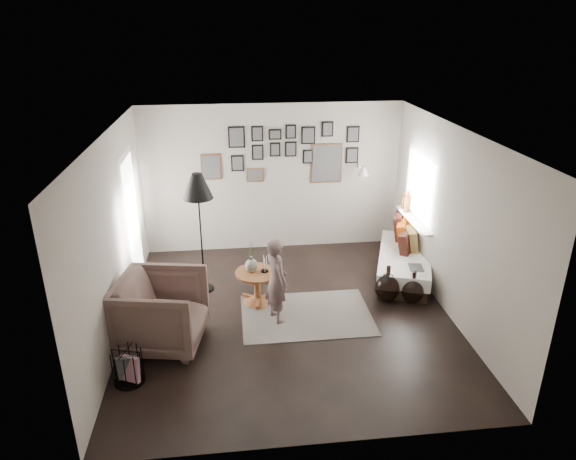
{
  "coord_description": "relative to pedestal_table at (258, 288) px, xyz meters",
  "views": [
    {
      "loc": [
        -0.74,
        -6.21,
        3.88
      ],
      "look_at": [
        0.05,
        0.5,
        1.1
      ],
      "focal_mm": 32.0,
      "sensor_mm": 36.0,
      "label": 1
    }
  ],
  "objects": [
    {
      "name": "ceiling",
      "position": [
        0.41,
        -0.41,
        2.37
      ],
      "size": [
        4.8,
        4.8,
        0.0
      ],
      "primitive_type": "plane",
      "rotation": [
        3.14,
        0.0,
        0.0
      ],
      "color": "white",
      "rests_on": "wall_back"
    },
    {
      "name": "magazine_on_daybed",
      "position": [
        2.4,
        0.03,
        0.18
      ],
      "size": [
        0.24,
        0.3,
        0.01
      ],
      "primitive_type": "cube",
      "rotation": [
        0.0,
        0.0,
        -0.16
      ],
      "color": "black",
      "rests_on": "daybed"
    },
    {
      "name": "child",
      "position": [
        0.23,
        -0.5,
        0.38
      ],
      "size": [
        0.44,
        0.52,
        1.22
      ],
      "primitive_type": "imported",
      "rotation": [
        0.0,
        0.0,
        1.95
      ],
      "color": "#6D5656",
      "rests_on": "ground"
    },
    {
      "name": "vase",
      "position": [
        -0.08,
        0.02,
        0.41
      ],
      "size": [
        0.18,
        0.18,
        0.46
      ],
      "color": "black",
      "rests_on": "pedestal_table"
    },
    {
      "name": "gallery_wall",
      "position": [
        0.7,
        1.97,
        1.51
      ],
      "size": [
        2.74,
        0.03,
        1.08
      ],
      "color": "brown",
      "rests_on": "wall_back"
    },
    {
      "name": "window_right",
      "position": [
        2.59,
        0.93,
        0.7
      ],
      "size": [
        0.15,
        1.32,
        1.3
      ],
      "color": "white",
      "rests_on": "wall_right"
    },
    {
      "name": "rug",
      "position": [
        0.66,
        -0.45,
        -0.23
      ],
      "size": [
        1.82,
        1.28,
        0.01
      ],
      "primitive_type": "cube",
      "rotation": [
        0.0,
        0.0,
        -0.0
      ],
      "color": "#B1A89C",
      "rests_on": "ground"
    },
    {
      "name": "armchair_cushion",
      "position": [
        -1.23,
        -0.85,
        0.25
      ],
      "size": [
        0.51,
        0.52,
        0.19
      ],
      "primitive_type": "cube",
      "rotation": [
        -0.21,
        0.0,
        -0.22
      ],
      "color": "silver",
      "rests_on": "armchair"
    },
    {
      "name": "demijohn_small",
      "position": [
        2.26,
        -0.28,
        -0.04
      ],
      "size": [
        0.33,
        0.33,
        0.51
      ],
      "color": "black",
      "rests_on": "ground"
    },
    {
      "name": "wall_sconce",
      "position": [
        1.96,
        1.72,
        1.23
      ],
      "size": [
        0.18,
        0.36,
        0.16
      ],
      "color": "white",
      "rests_on": "wall_back"
    },
    {
      "name": "wall_left",
      "position": [
        -1.84,
        -0.41,
        1.07
      ],
      "size": [
        0.0,
        4.8,
        4.8
      ],
      "primitive_type": "plane",
      "rotation": [
        1.57,
        0.0,
        1.57
      ],
      "color": "#A69D91",
      "rests_on": "ground"
    },
    {
      "name": "wall_front",
      "position": [
        0.41,
        -2.81,
        1.07
      ],
      "size": [
        4.5,
        0.0,
        4.5
      ],
      "primitive_type": "plane",
      "rotation": [
        -1.57,
        0.0,
        0.0
      ],
      "color": "#A69D91",
      "rests_on": "ground"
    },
    {
      "name": "door_left",
      "position": [
        -1.82,
        0.79,
        0.82
      ],
      "size": [
        0.0,
        2.14,
        2.14
      ],
      "color": "white",
      "rests_on": "wall_left"
    },
    {
      "name": "armchair",
      "position": [
        -1.26,
        -0.9,
        0.24
      ],
      "size": [
        1.2,
        1.18,
        0.94
      ],
      "primitive_type": "imported",
      "rotation": [
        0.0,
        0.0,
        1.39
      ],
      "color": "brown",
      "rests_on": "ground"
    },
    {
      "name": "wall_back",
      "position": [
        0.41,
        1.99,
        1.07
      ],
      "size": [
        4.5,
        0.0,
        4.5
      ],
      "primitive_type": "plane",
      "rotation": [
        1.57,
        0.0,
        0.0
      ],
      "color": "#A69D91",
      "rests_on": "ground"
    },
    {
      "name": "pedestal_table",
      "position": [
        0.0,
        0.0,
        0.0
      ],
      "size": [
        0.64,
        0.64,
        0.5
      ],
      "rotation": [
        0.0,
        0.0,
        0.16
      ],
      "color": "brown",
      "rests_on": "ground"
    },
    {
      "name": "demijohn_large",
      "position": [
        1.91,
        -0.16,
        -0.02
      ],
      "size": [
        0.37,
        0.37,
        0.56
      ],
      "color": "black",
      "rests_on": "ground"
    },
    {
      "name": "magazine_basket",
      "position": [
        -1.59,
        -1.63,
        -0.02
      ],
      "size": [
        0.42,
        0.42,
        0.42
      ],
      "rotation": [
        0.0,
        0.0,
        -0.29
      ],
      "color": "black",
      "rests_on": "ground"
    },
    {
      "name": "daybed",
      "position": [
        2.41,
        0.66,
        0.05
      ],
      "size": [
        1.33,
        1.95,
        0.89
      ],
      "rotation": [
        0.0,
        0.0,
        -0.34
      ],
      "color": "black",
      "rests_on": "ground"
    },
    {
      "name": "candles",
      "position": [
        0.11,
        -0.0,
        0.38
      ],
      "size": [
        0.11,
        0.11,
        0.24
      ],
      "color": "black",
      "rests_on": "pedestal_table"
    },
    {
      "name": "wall_right",
      "position": [
        2.66,
        -0.41,
        1.07
      ],
      "size": [
        0.0,
        4.8,
        4.8
      ],
      "primitive_type": "plane",
      "rotation": [
        1.57,
        0.0,
        -1.57
      ],
      "color": "#A69D91",
      "rests_on": "ground"
    },
    {
      "name": "ground",
      "position": [
        0.41,
        -0.41,
        -0.23
      ],
      "size": [
        4.8,
        4.8,
        0.0
      ],
      "primitive_type": "plane",
      "color": "black",
      "rests_on": "ground"
    },
    {
      "name": "floor_lamp",
      "position": [
        -0.8,
        0.49,
        1.37
      ],
      "size": [
        0.43,
        0.43,
        1.86
      ],
      "rotation": [
        0.0,
        0.0,
        0.36
      ],
      "color": "black",
      "rests_on": "ground"
    }
  ]
}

